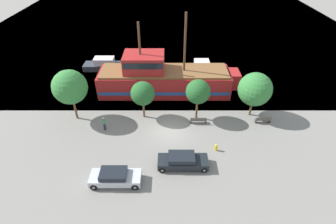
% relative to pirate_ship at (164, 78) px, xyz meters
% --- Properties ---
extents(ground_plane, '(160.00, 160.00, 0.00)m').
position_rel_pirate_ship_xyz_m(ground_plane, '(0.99, -8.61, -2.01)').
color(ground_plane, gray).
extents(water_surface, '(80.00, 80.00, 0.00)m').
position_rel_pirate_ship_xyz_m(water_surface, '(0.99, 35.39, -2.01)').
color(water_surface, '#33566B').
rests_on(water_surface, ground).
extents(pirate_ship, '(18.50, 4.84, 10.54)m').
position_rel_pirate_ship_xyz_m(pirate_ship, '(0.00, 0.00, 0.00)').
color(pirate_ship, '#A31E1E').
rests_on(pirate_ship, water_surface).
extents(moored_boat_dockside, '(7.63, 2.33, 1.86)m').
position_rel_pirate_ship_xyz_m(moored_boat_dockside, '(-8.86, 6.98, -1.33)').
color(moored_boat_dockside, '#2D333D').
rests_on(moored_boat_dockside, water_surface).
extents(moored_boat_outer, '(5.55, 2.34, 2.01)m').
position_rel_pirate_ship_xyz_m(moored_boat_outer, '(6.16, 5.64, -1.26)').
color(moored_boat_outer, navy).
rests_on(moored_boat_outer, water_surface).
extents(parked_car_curb_front, '(4.70, 1.80, 1.37)m').
position_rel_pirate_ship_xyz_m(parked_car_curb_front, '(2.07, -13.73, -1.33)').
color(parked_car_curb_front, black).
rests_on(parked_car_curb_front, ground_plane).
extents(parked_car_curb_mid, '(4.44, 1.78, 1.36)m').
position_rel_pirate_ship_xyz_m(parked_car_curb_mid, '(-3.90, -15.68, -1.33)').
color(parked_car_curb_mid, '#B7BCC6').
rests_on(parked_car_curb_mid, ground_plane).
extents(fire_hydrant, '(0.42, 0.25, 0.76)m').
position_rel_pirate_ship_xyz_m(fire_hydrant, '(5.55, -11.60, -1.60)').
color(fire_hydrant, yellow).
rests_on(fire_hydrant, ground_plane).
extents(bench_promenade_east, '(1.84, 0.45, 0.85)m').
position_rel_pirate_ship_xyz_m(bench_promenade_east, '(4.19, -7.15, -1.57)').
color(bench_promenade_east, '#4C4742').
rests_on(bench_promenade_east, ground_plane).
extents(bench_promenade_west, '(1.71, 0.45, 0.85)m').
position_rel_pirate_ship_xyz_m(bench_promenade_west, '(11.62, -7.08, -1.58)').
color(bench_promenade_west, '#4C4742').
rests_on(bench_promenade_west, ground_plane).
extents(pedestrian_walking_near, '(0.32, 0.32, 1.73)m').
position_rel_pirate_ship_xyz_m(pedestrian_walking_near, '(-6.31, -8.30, -1.14)').
color(pedestrian_walking_near, '#232838').
rests_on(pedestrian_walking_near, ground_plane).
extents(tree_row_east, '(3.82, 3.82, 6.11)m').
position_rel_pirate_ship_xyz_m(tree_row_east, '(-10.01, -6.12, 2.18)').
color(tree_row_east, brown).
rests_on(tree_row_east, ground_plane).
extents(tree_row_mideast, '(2.75, 2.75, 4.59)m').
position_rel_pirate_ship_xyz_m(tree_row_mideast, '(-2.12, -5.84, 1.18)').
color(tree_row_mideast, brown).
rests_on(tree_row_mideast, ground_plane).
extents(tree_row_midwest, '(2.76, 2.76, 4.97)m').
position_rel_pirate_ship_xyz_m(tree_row_midwest, '(4.04, -6.09, 1.56)').
color(tree_row_midwest, brown).
rests_on(tree_row_midwest, ground_plane).
extents(tree_row_west, '(3.83, 3.83, 5.42)m').
position_rel_pirate_ship_xyz_m(tree_row_west, '(10.54, -5.44, 1.49)').
color(tree_row_west, brown).
rests_on(tree_row_west, ground_plane).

